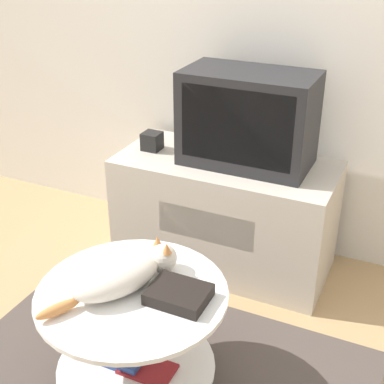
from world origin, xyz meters
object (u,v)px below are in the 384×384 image
tv (248,119)px  dvd_box (179,294)px  speaker (152,141)px  cat (122,274)px

tv → dvd_box: size_ratio=3.01×
speaker → dvd_box: (0.61, -0.93, -0.13)m
dvd_box → cat: bearing=-174.4°
tv → speaker: tv is taller
speaker → cat: (0.40, -0.95, -0.09)m
cat → speaker: bearing=50.5°
speaker → dvd_box: speaker is taller
tv → speaker: (-0.50, -0.05, -0.18)m
dvd_box → tv: bearing=96.5°
speaker → dvd_box: 1.12m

